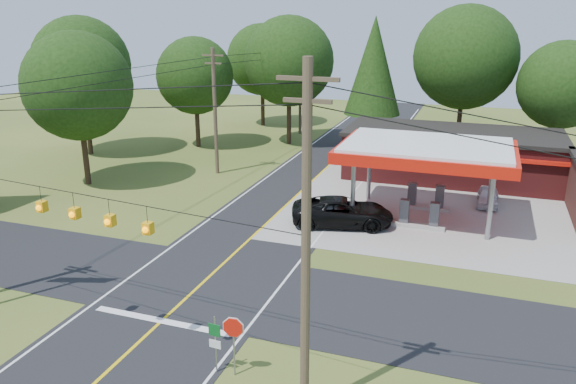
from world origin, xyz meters
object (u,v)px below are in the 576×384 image
(gas_canopy, at_px, (427,153))
(suv_car, at_px, (342,212))
(sedan_car, at_px, (488,197))
(octagonal_stop_sign, at_px, (233,332))

(gas_canopy, xyz_separation_m, suv_car, (-4.50, -3.00, -3.41))
(gas_canopy, height_order, suv_car, gas_canopy)
(suv_car, relative_size, sedan_car, 1.80)
(sedan_car, relative_size, octagonal_stop_sign, 1.44)
(gas_canopy, distance_m, sedan_car, 6.71)
(gas_canopy, relative_size, octagonal_stop_sign, 4.42)
(suv_car, bearing_deg, sedan_car, -64.51)
(gas_canopy, height_order, octagonal_stop_sign, gas_canopy)
(suv_car, relative_size, octagonal_stop_sign, 2.59)
(suv_car, xyz_separation_m, sedan_car, (8.44, 7.00, -0.27))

